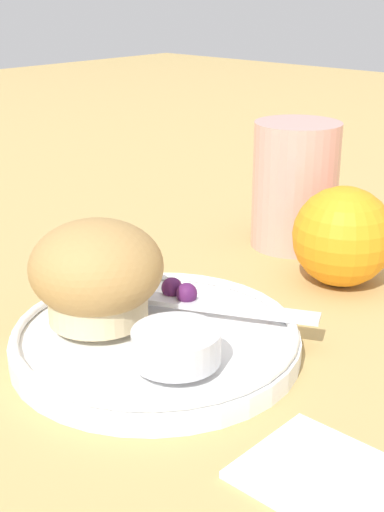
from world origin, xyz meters
The scene contains 9 objects.
ground_plane centered at (0.00, 0.00, 0.00)m, with size 3.00×3.00×0.00m, color tan.
plate centered at (-0.02, -0.01, 0.01)m, with size 0.19×0.19×0.02m.
muffin centered at (-0.05, -0.03, 0.05)m, with size 0.09×0.09×0.07m.
cream_ramekin centered at (0.02, -0.03, 0.03)m, with size 0.05×0.05×0.02m.
berry_pair centered at (-0.03, 0.03, 0.03)m, with size 0.03×0.02×0.02m.
butter_knife centered at (-0.02, 0.03, 0.02)m, with size 0.17×0.09×0.00m.
orange_fruit centered at (0.01, 0.17, 0.04)m, with size 0.08×0.08×0.08m.
juice_glass centered at (-0.07, 0.22, 0.06)m, with size 0.08×0.08×0.11m.
folded_napkin centered at (0.16, -0.04, 0.00)m, with size 0.13×0.07×0.01m.
Camera 1 is at (0.28, -0.30, 0.23)m, focal length 50.00 mm.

